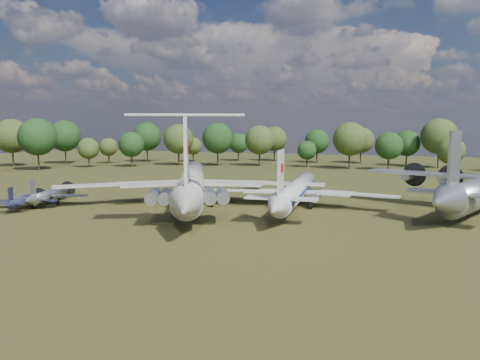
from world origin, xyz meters
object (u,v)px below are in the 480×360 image
at_px(il62_airliner, 191,188).
at_px(small_prop_northwest, 49,197).
at_px(tu104_jet, 296,195).
at_px(person_on_il62, 188,176).
at_px(small_prop_west, 24,202).

bearing_deg(il62_airliner, small_prop_northwest, 174.08).
relative_size(tu104_jet, person_on_il62, 23.72).
xyz_separation_m(tu104_jet, small_prop_northwest, (-39.76, -11.14, -0.91)).
bearing_deg(tu104_jet, small_prop_west, -164.10).
height_order(tu104_jet, small_prop_west, tu104_jet).
distance_m(il62_airliner, small_prop_northwest, 24.13).
relative_size(small_prop_northwest, person_on_il62, 9.27).
relative_size(small_prop_west, person_on_il62, 7.70).
xyz_separation_m(tu104_jet, person_on_il62, (-10.32, -18.16, 4.49)).
relative_size(small_prop_west, small_prop_northwest, 0.83).
bearing_deg(small_prop_northwest, small_prop_west, -116.72).
height_order(small_prop_west, small_prop_northwest, small_prop_northwest).
xyz_separation_m(il62_airliner, small_prop_northwest, (-22.86, -7.57, -1.64)).
bearing_deg(small_prop_west, il62_airliner, 5.86).
bearing_deg(small_prop_northwest, person_on_il62, -29.82).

